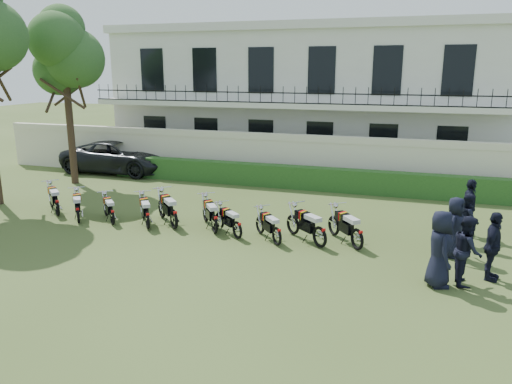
% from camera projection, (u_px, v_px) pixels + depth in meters
% --- Properties ---
extents(ground, '(100.00, 100.00, 0.00)m').
position_uv_depth(ground, '(210.00, 236.00, 15.93)').
color(ground, '#39491D').
rests_on(ground, ground).
extents(perimeter_wall, '(30.00, 0.35, 2.30)m').
position_uv_depth(perimeter_wall, '(279.00, 158.00, 23.02)').
color(perimeter_wall, beige).
rests_on(perimeter_wall, ground).
extents(hedge, '(18.00, 0.60, 1.00)m').
position_uv_depth(hedge, '(295.00, 177.00, 22.14)').
color(hedge, '#1B3F16').
rests_on(hedge, ground).
extents(building, '(20.40, 9.60, 7.40)m').
position_uv_depth(building, '(308.00, 96.00, 27.89)').
color(building, silver).
rests_on(building, ground).
extents(tree_west_near, '(3.40, 3.20, 7.90)m').
position_uv_depth(tree_west_near, '(64.00, 52.00, 21.82)').
color(tree_west_near, '#473323').
rests_on(tree_west_near, ground).
extents(motorcycle_0, '(1.56, 1.41, 1.09)m').
position_uv_depth(motorcycle_0, '(57.00, 203.00, 17.88)').
color(motorcycle_0, black).
rests_on(motorcycle_0, ground).
extents(motorcycle_1, '(1.22, 1.54, 1.02)m').
position_uv_depth(motorcycle_1, '(78.00, 211.00, 17.08)').
color(motorcycle_1, black).
rests_on(motorcycle_1, ground).
extents(motorcycle_2, '(1.29, 1.30, 0.95)m').
position_uv_depth(motorcycle_2, '(112.00, 213.00, 16.92)').
color(motorcycle_2, black).
rests_on(motorcycle_2, ground).
extents(motorcycle_3, '(1.22, 1.58, 1.04)m').
position_uv_depth(motorcycle_3, '(147.00, 216.00, 16.45)').
color(motorcycle_3, black).
rests_on(motorcycle_3, ground).
extents(motorcycle_4, '(1.55, 1.59, 1.16)m').
position_uv_depth(motorcycle_4, '(174.00, 214.00, 16.43)').
color(motorcycle_4, black).
rests_on(motorcycle_4, ground).
extents(motorcycle_5, '(1.24, 1.65, 1.07)m').
position_uv_depth(motorcycle_5, '(215.00, 220.00, 16.00)').
color(motorcycle_5, black).
rests_on(motorcycle_5, ground).
extents(motorcycle_6, '(1.40, 1.23, 0.97)m').
position_uv_depth(motorcycle_6, '(237.00, 226.00, 15.53)').
color(motorcycle_6, black).
rests_on(motorcycle_6, ground).
extents(motorcycle_7, '(1.26, 1.39, 0.98)m').
position_uv_depth(motorcycle_7, '(277.00, 232.00, 14.95)').
color(motorcycle_7, black).
rests_on(motorcycle_7, ground).
extents(motorcycle_8, '(1.60, 1.43, 1.12)m').
position_uv_depth(motorcycle_8, '(320.00, 232.00, 14.75)').
color(motorcycle_8, black).
rests_on(motorcycle_8, ground).
extents(motorcycle_9, '(1.35, 1.65, 1.11)m').
position_uv_depth(motorcycle_9, '(357.00, 234.00, 14.56)').
color(motorcycle_9, black).
rests_on(motorcycle_9, ground).
extents(suv, '(5.82, 2.72, 1.61)m').
position_uv_depth(suv, '(119.00, 157.00, 25.46)').
color(suv, black).
rests_on(suv, ground).
extents(officer_0, '(0.84, 1.07, 1.92)m').
position_uv_depth(officer_0, '(440.00, 249.00, 12.10)').
color(officer_0, black).
rests_on(officer_0, ground).
extents(officer_1, '(0.72, 0.90, 1.76)m').
position_uv_depth(officer_1, '(467.00, 250.00, 12.23)').
color(officer_1, black).
rests_on(officer_1, ground).
extents(officer_2, '(0.70, 1.12, 1.78)m').
position_uv_depth(officer_2, '(493.00, 246.00, 12.47)').
color(officer_2, black).
rests_on(officer_2, ground).
extents(officer_3, '(0.78, 0.98, 1.75)m').
position_uv_depth(officer_3, '(455.00, 227.00, 14.02)').
color(officer_3, black).
rests_on(officer_3, ground).
extents(officer_4, '(0.68, 0.84, 1.60)m').
position_uv_depth(officer_4, '(468.00, 219.00, 14.97)').
color(officer_4, black).
rests_on(officer_4, ground).
extents(officer_5, '(0.57, 1.12, 1.84)m').
position_uv_depth(officer_5, '(469.00, 208.00, 15.80)').
color(officer_5, black).
rests_on(officer_5, ground).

